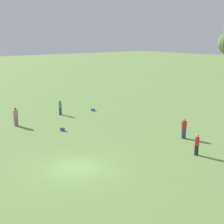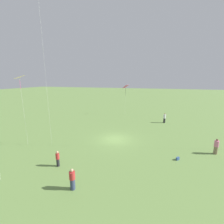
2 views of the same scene
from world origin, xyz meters
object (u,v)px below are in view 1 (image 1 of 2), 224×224
person_5 (60,108)px  picnic_bag_1 (63,129)px  picnic_bag_0 (93,110)px  person_2 (184,129)px  person_6 (16,117)px  person_4 (197,145)px

person_5 → picnic_bag_1: (5.45, -2.81, -0.65)m
person_5 → picnic_bag_0: size_ratio=3.53×
picnic_bag_0 → person_2: bearing=1.7°
person_5 → picnic_bag_1: 6.17m
person_2 → person_6: person_6 is taller
picnic_bag_0 → person_5: bearing=-101.1°
person_6 → picnic_bag_1: 5.05m
person_2 → person_6: size_ratio=0.95×
person_4 → picnic_bag_0: 16.09m
person_2 → person_5: 14.29m
person_2 → person_4: 3.84m
person_2 → person_4: bearing=131.2°
person_5 → person_6: 5.64m
person_2 → person_4: person_2 is taller
picnic_bag_0 → person_6: bearing=-87.0°
person_4 → picnic_bag_0: size_ratio=3.47×
person_2 → picnic_bag_0: 12.92m
person_2 → picnic_bag_1: person_2 is taller
person_5 → person_6: (1.24, -5.50, 0.09)m
person_2 → picnic_bag_0: person_2 is taller
person_4 → person_5: size_ratio=0.98×
picnic_bag_1 → picnic_bag_0: bearing=125.2°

